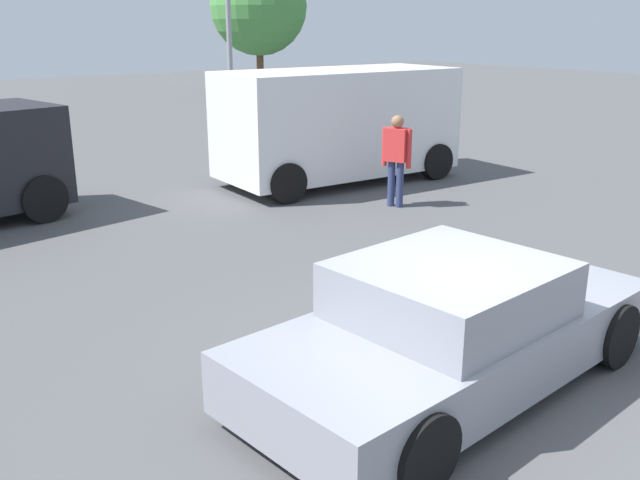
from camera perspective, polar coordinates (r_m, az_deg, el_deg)
The scene contains 5 objects.
ground_plane at distance 6.74m, azimuth 11.30°, elevation -11.60°, with size 80.00×80.00×0.00m, color #515154.
sedan_foreground at distance 6.54m, azimuth 10.74°, elevation -7.06°, with size 4.41×2.16×1.20m.
van_white at distance 14.63m, azimuth 1.47°, elevation 9.55°, with size 5.06×2.51×2.30m.
pedestrian at distance 12.66m, azimuth 6.25°, elevation 7.06°, with size 0.37×0.54×1.65m.
tree_back_center at distance 32.34m, azimuth -5.01°, elevation 18.45°, with size 4.24×4.24×5.99m.
Camera 1 is at (-4.57, -3.76, 3.23)m, focal length 39.31 mm.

